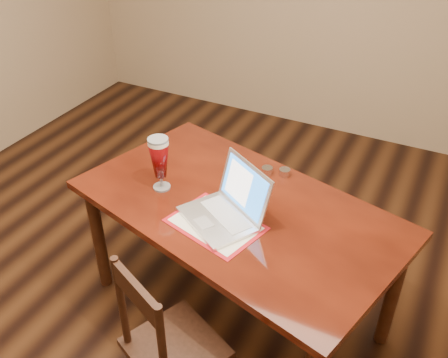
% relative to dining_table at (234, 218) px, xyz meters
% --- Properties ---
extents(ground, '(5.00, 5.00, 0.00)m').
position_rel_dining_table_xyz_m(ground, '(-0.36, -0.11, -0.68)').
color(ground, black).
rests_on(ground, ground).
extents(dining_table, '(1.81, 1.31, 1.06)m').
position_rel_dining_table_xyz_m(dining_table, '(0.00, 0.00, 0.00)').
color(dining_table, '#53180B').
rests_on(dining_table, ground).
extents(dining_chair, '(0.51, 0.50, 0.92)m').
position_rel_dining_table_xyz_m(dining_chair, '(0.01, -0.67, -0.25)').
color(dining_chair, black).
rests_on(dining_chair, ground).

